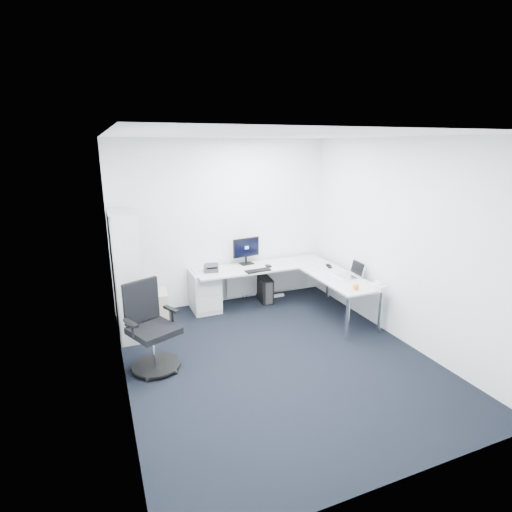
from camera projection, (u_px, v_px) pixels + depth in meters
name	position (u px, v px, depth m)	size (l,w,h in m)	color
ground	(276.00, 358.00, 5.04)	(4.20, 4.20, 0.00)	black
ceiling	(280.00, 135.00, 4.31)	(4.20, 4.20, 0.00)	white
wall_back	(223.00, 223.00, 6.55)	(3.60, 0.02, 2.70)	white
wall_front	(405.00, 329.00, 2.80)	(3.60, 0.02, 2.70)	white
wall_left	(116.00, 273.00, 4.02)	(0.02, 4.20, 2.70)	white
wall_right	(400.00, 242.00, 5.33)	(0.02, 4.20, 2.70)	white
l_desk	(271.00, 291.00, 6.40)	(2.28, 1.28, 0.67)	#BBBDBD
drawer_pedestal	(205.00, 291.00, 6.42)	(0.43, 0.53, 0.66)	#BBBDBD
bookshelf	(126.00, 274.00, 5.51)	(0.34, 0.88, 1.75)	silver
task_chair	(154.00, 328.00, 4.66)	(0.60, 0.60, 1.06)	black
black_pc_tower	(265.00, 289.00, 6.83)	(0.19, 0.43, 0.42)	black
beige_pc_tower	(161.00, 304.00, 6.18)	(0.20, 0.44, 0.42)	#BAB29E
power_strip	(274.00, 296.00, 7.04)	(0.36, 0.06, 0.04)	silver
monitor	(246.00, 251.00, 6.62)	(0.48, 0.15, 0.46)	black
black_keyboard	(258.00, 271.00, 6.31)	(0.41, 0.15, 0.02)	black
mouse	(268.00, 266.00, 6.52)	(0.06, 0.10, 0.03)	black
desk_phone	(211.00, 267.00, 6.29)	(0.21, 0.21, 0.15)	#2B2B2D
laptop	(346.00, 269.00, 6.00)	(0.34, 0.33, 0.24)	silver
white_keyboard	(338.00, 277.00, 6.00)	(0.12, 0.40, 0.01)	silver
headphones	(329.00, 265.00, 6.53)	(0.11, 0.18, 0.05)	black
orange_fruit	(356.00, 287.00, 5.50)	(0.08, 0.08, 0.08)	orange
tissue_box	(378.00, 287.00, 5.49)	(0.11, 0.21, 0.07)	silver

